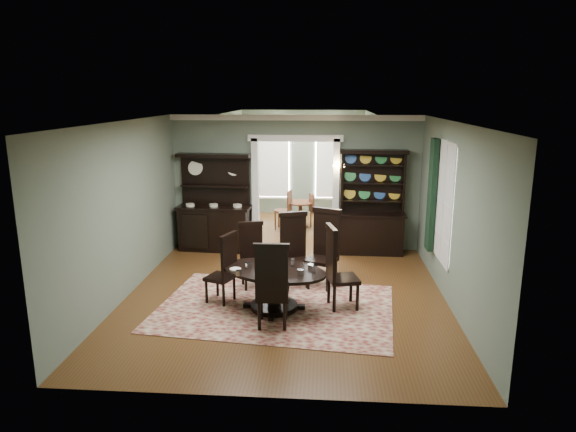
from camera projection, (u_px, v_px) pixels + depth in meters
name	position (u px, v px, depth m)	size (l,w,h in m)	color
room	(285.00, 208.00, 8.55)	(5.51, 6.01, 3.01)	#5A3617
parlor	(301.00, 167.00, 13.89)	(3.51, 3.50, 3.01)	#5A3617
doorway_trim	(295.00, 178.00, 11.40)	(2.08, 0.25, 2.57)	silver
right_window	(438.00, 199.00, 9.21)	(0.15, 1.47, 2.12)	white
wall_sconce	(339.00, 167.00, 11.13)	(0.27, 0.21, 0.21)	#C87E35
rug	(275.00, 307.00, 8.45)	(3.79, 2.64, 0.01)	maroon
dining_table	(274.00, 281.00, 8.30)	(2.04, 2.04, 0.68)	black
centerpiece	(277.00, 264.00, 8.32)	(1.41, 0.91, 0.23)	silver
chair_far_left	(252.00, 253.00, 9.32)	(0.55, 0.53, 1.19)	black
chair_far_mid	(294.00, 248.00, 9.32)	(0.62, 0.61, 1.36)	black
chair_far_right	(324.00, 246.00, 9.32)	(0.68, 0.66, 1.43)	black
chair_end_left	(225.00, 267.00, 8.52)	(0.56, 0.57, 1.22)	black
chair_end_right	(337.00, 266.00, 8.30)	(0.59, 0.61, 1.39)	black
chair_near	(272.00, 284.00, 7.54)	(0.53, 0.50, 1.36)	black
sideboard	(215.00, 217.00, 11.49)	(1.68, 0.70, 2.16)	black
welsh_dresser	(372.00, 216.00, 11.23)	(1.47, 0.56, 2.28)	black
parlor_table	(300.00, 211.00, 13.50)	(0.74, 0.74, 0.68)	#592B19
parlor_chair_left	(285.00, 209.00, 13.26)	(0.46, 0.45, 1.03)	#592B19
parlor_chair_right	(315.00, 210.00, 13.39)	(0.43, 0.43, 0.91)	#592B19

